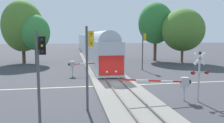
% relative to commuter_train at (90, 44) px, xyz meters
% --- Properties ---
extents(ground_plane, '(220.00, 220.00, 0.00)m').
position_rel_commuter_train_xyz_m(ground_plane, '(-0.00, -31.59, -2.73)').
color(ground_plane, '#3D3D42').
extents(road_centre_stripe, '(44.00, 0.20, 0.01)m').
position_rel_commuter_train_xyz_m(road_centre_stripe, '(-0.00, -31.59, -2.72)').
color(road_centre_stripe, beige).
rests_on(road_centre_stripe, ground).
extents(railway_track, '(4.40, 80.00, 0.32)m').
position_rel_commuter_train_xyz_m(railway_track, '(-0.00, -31.59, -2.63)').
color(railway_track, gray).
rests_on(railway_track, ground).
extents(commuter_train, '(3.04, 62.36, 5.16)m').
position_rel_commuter_train_xyz_m(commuter_train, '(0.00, 0.00, 0.00)').
color(commuter_train, '#B2B7C1').
rests_on(commuter_train, railway_track).
extents(crossing_gate_near, '(5.38, 0.40, 1.86)m').
position_rel_commuter_train_xyz_m(crossing_gate_near, '(3.61, -37.69, -1.30)').
color(crossing_gate_near, '#B7B7BC').
rests_on(crossing_gate_near, ground).
extents(crossing_signal_mast, '(1.36, 0.44, 3.83)m').
position_rel_commuter_train_xyz_m(crossing_signal_mast, '(5.05, -38.17, -0.39)').
color(crossing_signal_mast, '#B2B2B7').
rests_on(crossing_signal_mast, ground).
extents(crossing_gate_far, '(5.32, 0.40, 1.80)m').
position_rel_commuter_train_xyz_m(crossing_gate_far, '(-3.63, -25.48, -1.33)').
color(crossing_gate_far, '#B7B7BC').
rests_on(crossing_gate_far, ground).
extents(traffic_signal_far_side, '(0.53, 0.38, 5.47)m').
position_rel_commuter_train_xyz_m(traffic_signal_far_side, '(5.80, -22.25, 0.93)').
color(traffic_signal_far_side, '#4C4C51').
rests_on(traffic_signal_far_side, ground).
extents(traffic_signal_near_left, '(0.53, 0.38, 5.22)m').
position_rel_commuter_train_xyz_m(traffic_signal_near_left, '(-5.92, -40.61, 0.77)').
color(traffic_signal_near_left, '#4C4C51').
rests_on(traffic_signal_near_left, ground).
extents(traffic_signal_median, '(0.53, 0.38, 5.55)m').
position_rel_commuter_train_xyz_m(traffic_signal_median, '(-3.11, -38.74, 0.99)').
color(traffic_signal_median, '#4C4C51').
rests_on(traffic_signal_median, ground).
extents(maple_right_background, '(7.44, 7.44, 9.55)m').
position_rel_commuter_train_xyz_m(maple_right_background, '(15.21, -15.26, 3.08)').
color(maple_right_background, brown).
rests_on(maple_right_background, ground).
extents(oak_far_right, '(6.52, 6.52, 11.03)m').
position_rel_commuter_train_xyz_m(oak_far_right, '(11.60, -11.26, 4.39)').
color(oak_far_right, brown).
rests_on(oak_far_right, ground).
extents(oak_behind_train, '(4.90, 4.90, 8.35)m').
position_rel_commuter_train_xyz_m(oak_behind_train, '(-10.21, -12.66, 2.62)').
color(oak_behind_train, brown).
rests_on(oak_behind_train, ground).
extents(pine_left_background, '(7.04, 7.04, 10.90)m').
position_rel_commuter_train_xyz_m(pine_left_background, '(-12.54, -10.92, 3.73)').
color(pine_left_background, '#4C3828').
rests_on(pine_left_background, ground).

